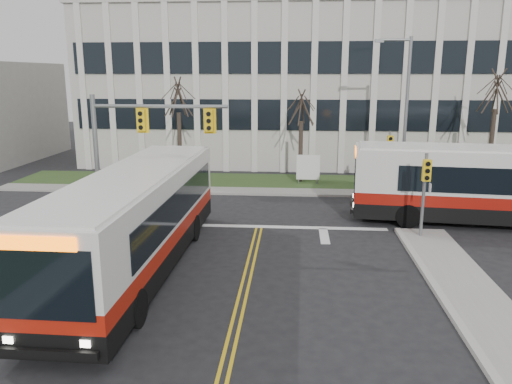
% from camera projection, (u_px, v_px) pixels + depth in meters
% --- Properties ---
extents(ground, '(120.00, 120.00, 0.00)m').
position_uv_depth(ground, '(241.00, 304.00, 15.73)').
color(ground, black).
rests_on(ground, ground).
extents(sidewalk_cross, '(44.00, 1.60, 0.14)m').
position_uv_depth(sidewalk_cross, '(350.00, 193.00, 30.08)').
color(sidewalk_cross, '#9E9B93').
rests_on(sidewalk_cross, ground).
extents(building_lawn, '(44.00, 5.00, 0.12)m').
position_uv_depth(building_lawn, '(346.00, 183.00, 32.80)').
color(building_lawn, '#2C4A20').
rests_on(building_lawn, ground).
extents(office_building, '(40.00, 16.00, 12.00)m').
position_uv_depth(office_building, '(335.00, 87.00, 43.08)').
color(office_building, '#B8B3AA').
rests_on(office_building, ground).
extents(mast_arm_signal, '(6.11, 0.38, 6.20)m').
position_uv_depth(mast_arm_signal, '(132.00, 139.00, 22.13)').
color(mast_arm_signal, slate).
rests_on(mast_arm_signal, ground).
extents(signal_pole_near, '(0.34, 0.39, 3.80)m').
position_uv_depth(signal_pole_near, '(425.00, 184.00, 21.30)').
color(signal_pole_near, slate).
rests_on(signal_pole_near, ground).
extents(signal_pole_far, '(0.34, 0.39, 3.80)m').
position_uv_depth(signal_pole_far, '(389.00, 153.00, 29.55)').
color(signal_pole_far, slate).
rests_on(signal_pole_far, ground).
extents(streetlight, '(2.15, 0.25, 9.20)m').
position_uv_depth(streetlight, '(404.00, 106.00, 29.64)').
color(streetlight, slate).
rests_on(streetlight, ground).
extents(directory_sign, '(1.50, 0.12, 2.00)m').
position_uv_depth(directory_sign, '(308.00, 168.00, 32.25)').
color(directory_sign, slate).
rests_on(directory_sign, ground).
extents(tree_left, '(1.80, 1.80, 7.70)m').
position_uv_depth(tree_left, '(178.00, 99.00, 32.38)').
color(tree_left, '#42352B').
rests_on(tree_left, ground).
extents(tree_mid, '(1.80, 1.80, 6.82)m').
position_uv_depth(tree_mid, '(301.00, 109.00, 32.11)').
color(tree_mid, '#42352B').
rests_on(tree_mid, ground).
extents(tree_right, '(1.80, 1.80, 8.25)m').
position_uv_depth(tree_right, '(497.00, 93.00, 30.77)').
color(tree_right, '#42352B').
rests_on(tree_right, ground).
extents(bus_main, '(3.13, 13.56, 3.60)m').
position_uv_depth(bus_main, '(137.00, 222.00, 18.17)').
color(bus_main, silver).
rests_on(bus_main, ground).
extents(bus_cross, '(13.90, 4.39, 3.64)m').
position_uv_depth(bus_cross, '(501.00, 187.00, 23.66)').
color(bus_cross, silver).
rests_on(bus_cross, ground).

